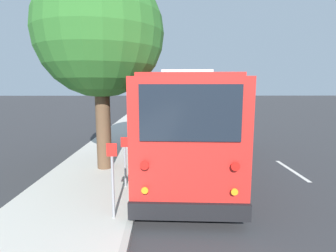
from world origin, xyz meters
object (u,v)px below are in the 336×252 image
(street_tree, at_px, (100,25))
(parked_sedan_silver, at_px, (168,117))
(sign_post_far, at_px, (125,161))
(parked_sedan_maroon, at_px, (165,100))
(sign_post_near, at_px, (113,180))
(parked_sedan_black, at_px, (165,106))
(shuttle_bus, at_px, (185,117))
(parked_sedan_blue, at_px, (167,110))
(parked_sedan_white, at_px, (165,103))

(street_tree, bearing_deg, parked_sedan_silver, -11.58)
(parked_sedan_silver, xyz_separation_m, street_tree, (-11.75, 2.41, 4.37))
(sign_post_far, bearing_deg, parked_sedan_maroon, -1.94)
(sign_post_near, bearing_deg, street_tree, 14.96)
(parked_sedan_black, bearing_deg, parked_sedan_silver, 175.95)
(shuttle_bus, bearing_deg, parked_sedan_blue, 4.77)
(shuttle_bus, relative_size, parked_sedan_blue, 2.32)
(sign_post_near, relative_size, sign_post_far, 1.16)
(parked_sedan_maroon, bearing_deg, parked_sedan_blue, -176.14)
(parked_sedan_maroon, height_order, sign_post_far, sign_post_far)
(parked_sedan_maroon, xyz_separation_m, sign_post_far, (-39.06, 1.33, 0.30))
(street_tree, bearing_deg, parked_sedan_maroon, -3.56)
(parked_sedan_black, xyz_separation_m, street_tree, (-24.11, 2.30, 4.38))
(parked_sedan_maroon, relative_size, street_tree, 0.60)
(street_tree, height_order, sign_post_near, street_tree)
(parked_sedan_white, xyz_separation_m, street_tree, (-29.77, 2.32, 4.39))
(parked_sedan_black, xyz_separation_m, sign_post_near, (-27.81, 1.31, 0.41))
(street_tree, bearing_deg, shuttle_bus, -77.54)
(sign_post_far, bearing_deg, parked_sedan_blue, -4.21)
(street_tree, xyz_separation_m, sign_post_near, (-3.69, -0.99, -3.98))
(parked_sedan_blue, bearing_deg, parked_sedan_silver, -179.96)
(parked_sedan_black, relative_size, parked_sedan_maroon, 0.97)
(parked_sedan_blue, height_order, parked_sedan_white, parked_sedan_blue)
(parked_sedan_silver, bearing_deg, street_tree, 168.73)
(parked_sedan_silver, distance_m, parked_sedan_black, 12.36)
(parked_sedan_white, bearing_deg, parked_sedan_maroon, 2.95)
(shuttle_bus, distance_m, parked_sedan_black, 23.52)
(parked_sedan_maroon, xyz_separation_m, street_tree, (-37.18, 2.31, 4.39))
(parked_sedan_silver, relative_size, parked_sedan_blue, 1.06)
(sign_post_near, bearing_deg, parked_sedan_black, -2.70)
(parked_sedan_blue, bearing_deg, parked_sedan_maroon, 0.77)
(parked_sedan_black, bearing_deg, parked_sedan_blue, 176.78)
(parked_sedan_silver, height_order, parked_sedan_white, parked_sedan_silver)
(parked_sedan_silver, height_order, sign_post_near, sign_post_near)
(parked_sedan_black, bearing_deg, sign_post_near, 172.74)
(parked_sedan_silver, distance_m, parked_sedan_blue, 6.15)
(parked_sedan_silver, bearing_deg, parked_sedan_blue, -0.03)
(parked_sedan_blue, xyz_separation_m, parked_sedan_maroon, (19.29, 0.13, -0.03))
(parked_sedan_silver, distance_m, sign_post_far, 13.71)
(parked_sedan_blue, relative_size, parked_sedan_black, 0.97)
(shuttle_bus, bearing_deg, sign_post_near, 159.90)
(shuttle_bus, height_order, parked_sedan_black, shuttle_bus)
(parked_sedan_blue, bearing_deg, sign_post_far, 176.17)
(parked_sedan_blue, bearing_deg, shuttle_bus, -178.22)
(shuttle_bus, xyz_separation_m, parked_sedan_black, (23.48, 0.57, -1.24))
(sign_post_far, bearing_deg, shuttle_bus, -36.78)
(shuttle_bus, relative_size, street_tree, 1.32)
(parked_sedan_white, distance_m, street_tree, 30.18)
(shuttle_bus, xyz_separation_m, parked_sedan_white, (29.14, 0.55, -1.25))
(shuttle_bus, bearing_deg, street_tree, 105.83)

